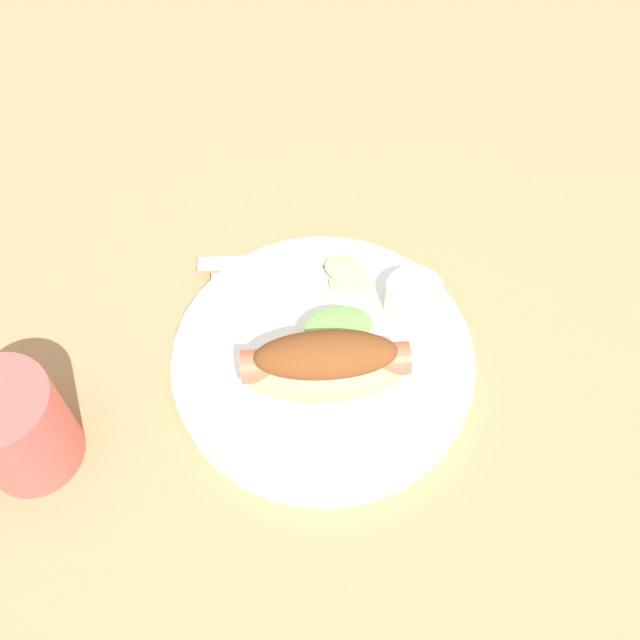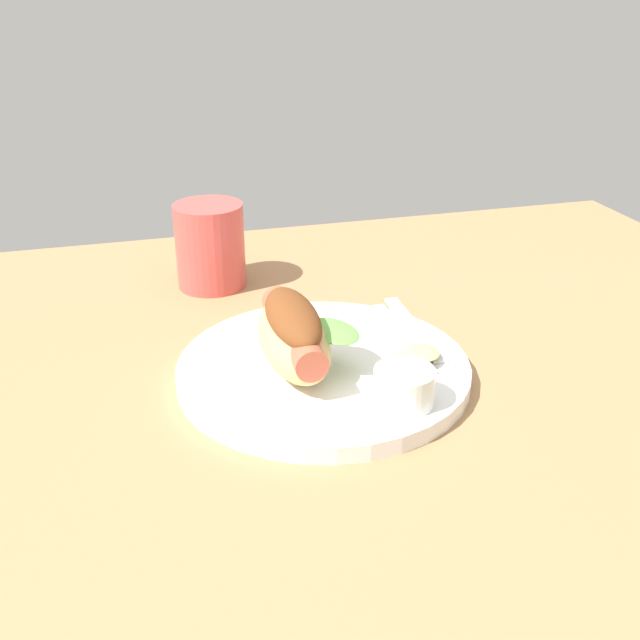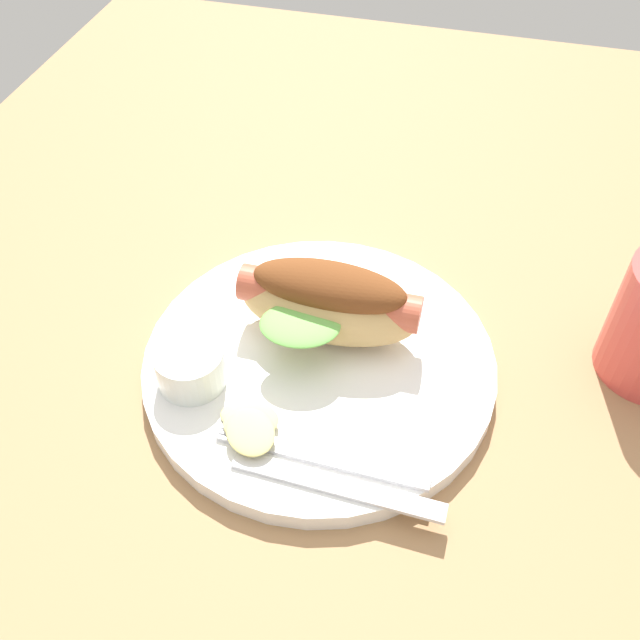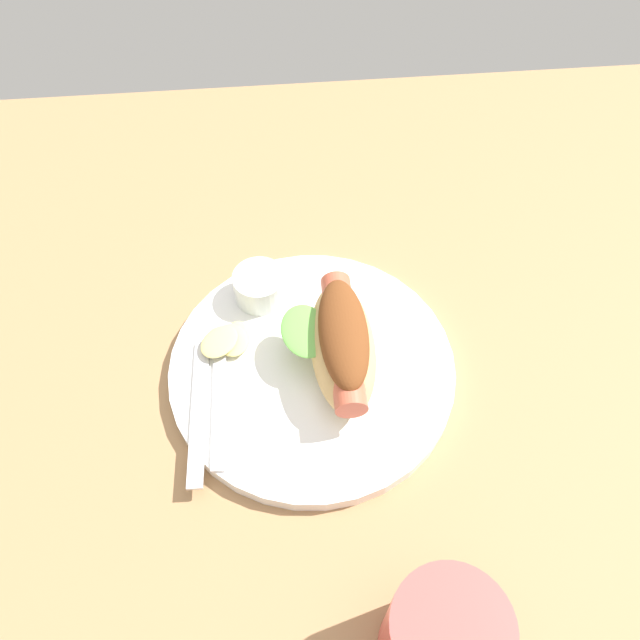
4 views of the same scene
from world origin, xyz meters
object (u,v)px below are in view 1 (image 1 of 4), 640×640
(hot_dog, at_px, (326,364))
(drinking_cup, at_px, (17,428))
(knife, at_px, (273,262))
(chips_pile, at_px, (349,278))
(fork, at_px, (287,276))
(plate, at_px, (323,360))
(sauce_ramekin, at_px, (413,298))

(hot_dog, distance_m, drinking_cup, 0.25)
(hot_dog, distance_m, knife, 0.14)
(chips_pile, bearing_deg, fork, -99.63)
(plate, distance_m, knife, 0.11)
(fork, height_order, knife, same)
(fork, height_order, chips_pile, chips_pile)
(sauce_ramekin, bearing_deg, plate, -62.07)
(plate, height_order, fork, fork)
(sauce_ramekin, distance_m, chips_pile, 0.07)
(sauce_ramekin, bearing_deg, knife, -115.52)
(plate, relative_size, knife, 1.86)
(hot_dog, height_order, sauce_ramekin, hot_dog)
(plate, bearing_deg, chips_pile, 159.02)
(drinking_cup, bearing_deg, sauce_ramekin, 108.92)
(chips_pile, bearing_deg, drinking_cup, -62.16)
(hot_dog, distance_m, chips_pile, 0.11)
(plate, distance_m, drinking_cup, 0.26)
(knife, bearing_deg, drinking_cup, -137.99)
(fork, bearing_deg, drinking_cup, -143.46)
(sauce_ramekin, height_order, drinking_cup, drinking_cup)
(plate, xyz_separation_m, sauce_ramekin, (-0.05, 0.09, 0.02))
(knife, xyz_separation_m, chips_pile, (0.03, 0.07, 0.01))
(hot_dog, bearing_deg, knife, 107.13)
(hot_dog, relative_size, fork, 0.93)
(hot_dog, bearing_deg, sauce_ramekin, 40.81)
(plate, distance_m, fork, 0.09)
(fork, xyz_separation_m, chips_pile, (0.01, 0.06, 0.01))
(knife, distance_m, drinking_cup, 0.27)
(knife, height_order, chips_pile, chips_pile)
(hot_dog, distance_m, sauce_ramekin, 0.11)
(fork, height_order, drinking_cup, drinking_cup)
(chips_pile, distance_m, drinking_cup, 0.32)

